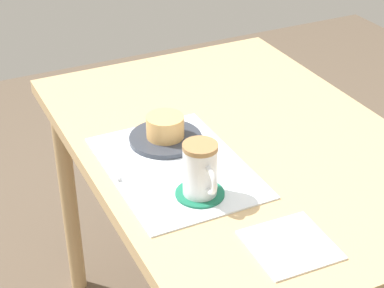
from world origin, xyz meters
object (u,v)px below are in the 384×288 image
at_px(pastry_plate, 165,138).
at_px(coffee_mug, 201,170).
at_px(dining_table, 239,171).
at_px(pastry, 165,127).

relative_size(pastry_plate, coffee_mug, 1.48).
xyz_separation_m(dining_table, coffee_mug, (0.17, -0.19, 0.16)).
relative_size(pastry_plate, pastry, 1.94).
xyz_separation_m(pastry_plate, pastry, (0.00, 0.00, 0.03)).
bearing_deg(pastry_plate, pastry, 0.00).
height_order(pastry_plate, pastry, pastry).
bearing_deg(dining_table, pastry_plate, -110.46).
bearing_deg(coffee_mug, dining_table, 131.60).
relative_size(dining_table, pastry, 12.14).
bearing_deg(pastry_plate, dining_table, 69.54).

